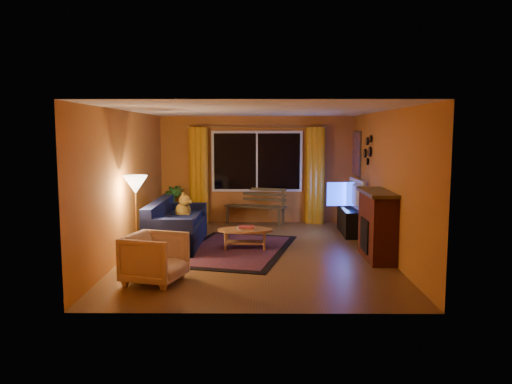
{
  "coord_description": "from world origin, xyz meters",
  "views": [
    {
      "loc": [
        0.07,
        -8.68,
        2.13
      ],
      "look_at": [
        0.0,
        0.3,
        1.05
      ],
      "focal_mm": 35.0,
      "sensor_mm": 36.0,
      "label": 1
    }
  ],
  "objects_px": {
    "coffee_table": "(245,239)",
    "tv_console": "(351,221)",
    "bench": "(255,215)",
    "armchair": "(155,256)",
    "sofa": "(177,223)",
    "floor_lamp": "(136,218)"
  },
  "relations": [
    {
      "from": "armchair",
      "to": "tv_console",
      "type": "relative_size",
      "value": 0.61
    },
    {
      "from": "bench",
      "to": "coffee_table",
      "type": "relative_size",
      "value": 1.37
    },
    {
      "from": "bench",
      "to": "coffee_table",
      "type": "height_order",
      "value": "bench"
    },
    {
      "from": "bench",
      "to": "sofa",
      "type": "height_order",
      "value": "sofa"
    },
    {
      "from": "bench",
      "to": "floor_lamp",
      "type": "bearing_deg",
      "value": -102.18
    },
    {
      "from": "coffee_table",
      "to": "sofa",
      "type": "bearing_deg",
      "value": 167.48
    },
    {
      "from": "armchair",
      "to": "floor_lamp",
      "type": "relative_size",
      "value": 0.55
    },
    {
      "from": "sofa",
      "to": "coffee_table",
      "type": "bearing_deg",
      "value": -12.11
    },
    {
      "from": "sofa",
      "to": "coffee_table",
      "type": "xyz_separation_m",
      "value": [
        1.3,
        -0.29,
        -0.24
      ]
    },
    {
      "from": "sofa",
      "to": "armchair",
      "type": "height_order",
      "value": "sofa"
    },
    {
      "from": "sofa",
      "to": "armchair",
      "type": "relative_size",
      "value": 2.67
    },
    {
      "from": "floor_lamp",
      "to": "coffee_table",
      "type": "height_order",
      "value": "floor_lamp"
    },
    {
      "from": "bench",
      "to": "armchair",
      "type": "height_order",
      "value": "armchair"
    },
    {
      "from": "coffee_table",
      "to": "floor_lamp",
      "type": "bearing_deg",
      "value": -156.47
    },
    {
      "from": "coffee_table",
      "to": "bench",
      "type": "bearing_deg",
      "value": 86.37
    },
    {
      "from": "bench",
      "to": "armchair",
      "type": "relative_size",
      "value": 1.79
    },
    {
      "from": "sofa",
      "to": "coffee_table",
      "type": "height_order",
      "value": "sofa"
    },
    {
      "from": "tv_console",
      "to": "armchair",
      "type": "bearing_deg",
      "value": -133.54
    },
    {
      "from": "coffee_table",
      "to": "tv_console",
      "type": "bearing_deg",
      "value": 32.64
    },
    {
      "from": "bench",
      "to": "tv_console",
      "type": "bearing_deg",
      "value": -8.6
    },
    {
      "from": "bench",
      "to": "sofa",
      "type": "xyz_separation_m",
      "value": [
        -1.46,
        -2.18,
        0.21
      ]
    },
    {
      "from": "bench",
      "to": "floor_lamp",
      "type": "distance_m",
      "value": 3.82
    }
  ]
}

